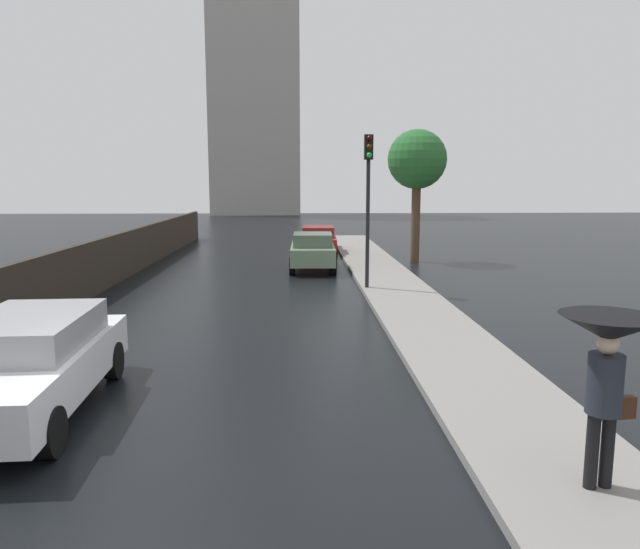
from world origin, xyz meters
TOP-DOWN VIEW (x-y plane):
  - ground at (0.00, 0.00)m, footprint 120.00×120.00m
  - sidewalk_strip at (5.10, 0.00)m, footprint 2.20×60.00m
  - car_white_near_kerb at (-2.04, 1.69)m, footprint 2.08×4.66m
  - car_red_mid_road at (2.98, 21.60)m, footprint 1.86×4.63m
  - car_green_far_ahead at (2.57, 16.09)m, footprint 1.82×3.87m
  - pedestrian_with_umbrella_near at (5.24, -1.07)m, footprint 1.03×1.03m
  - traffic_light at (4.17, 11.40)m, footprint 0.26×0.39m
  - street_tree_near at (7.09, 18.45)m, footprint 2.52×2.52m
  - distant_tower at (-2.76, 59.40)m, footprint 10.08×8.91m

SIDE VIEW (x-z plane):
  - ground at x=0.00m, z-range 0.00..0.00m
  - sidewalk_strip at x=5.10m, z-range 0.00..0.14m
  - car_red_mid_road at x=2.98m, z-range 0.03..1.37m
  - car_green_far_ahead at x=2.57m, z-range 0.03..1.51m
  - car_white_near_kerb at x=-2.04m, z-range 0.05..1.51m
  - pedestrian_with_umbrella_near at x=5.24m, z-range 0.71..2.63m
  - traffic_light at x=4.17m, z-range 1.03..5.75m
  - street_tree_near at x=7.09m, z-range 1.49..7.15m
  - distant_tower at x=-2.76m, z-range 0.00..32.43m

